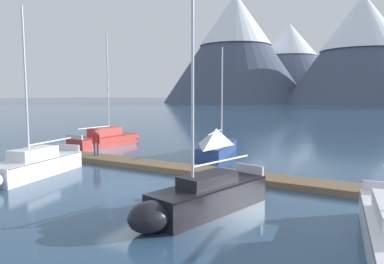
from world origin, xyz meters
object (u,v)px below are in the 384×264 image
person_on_dock (96,141)px  mooring_buoy_channel_marker (28,161)px  sailboat_mid_dock_port (218,142)px  sailboat_mid_dock_starboard (201,197)px  sailboat_second_berth (27,167)px  sailboat_nearest_berth (107,138)px

person_on_dock → mooring_buoy_channel_marker: person_on_dock is taller
sailboat_mid_dock_port → mooring_buoy_channel_marker: size_ratio=14.35×
sailboat_mid_dock_starboard → person_on_dock: 12.48m
sailboat_second_berth → person_on_dock: 5.56m
sailboat_mid_dock_port → sailboat_second_berth: bearing=-118.6°
sailboat_nearest_berth → sailboat_mid_dock_port: size_ratio=1.22×
sailboat_mid_dock_port → mooring_buoy_channel_marker: bearing=-137.1°
mooring_buoy_channel_marker → sailboat_mid_dock_port: bearing=42.9°
sailboat_mid_dock_starboard → sailboat_second_berth: bearing=175.8°
person_on_dock → mooring_buoy_channel_marker: bearing=-131.0°
sailboat_second_berth → sailboat_mid_dock_starboard: (10.34, -0.76, 0.02)m
sailboat_mid_dock_starboard → mooring_buoy_channel_marker: size_ratio=16.86×
sailboat_nearest_berth → mooring_buoy_channel_marker: size_ratio=17.52×
sailboat_mid_dock_port → person_on_dock: 8.23m
sailboat_nearest_berth → sailboat_second_berth: 12.13m
sailboat_nearest_berth → sailboat_second_berth: sailboat_nearest_berth is taller
sailboat_mid_dock_starboard → mooring_buoy_channel_marker: 13.82m
sailboat_nearest_berth → sailboat_mid_dock_port: 10.43m
sailboat_second_berth → mooring_buoy_channel_marker: sailboat_second_berth is taller
sailboat_second_berth → mooring_buoy_channel_marker: 3.96m
sailboat_second_berth → mooring_buoy_channel_marker: size_ratio=16.27×
sailboat_mid_dock_starboard → person_on_dock: (-10.77, 6.27, 0.63)m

